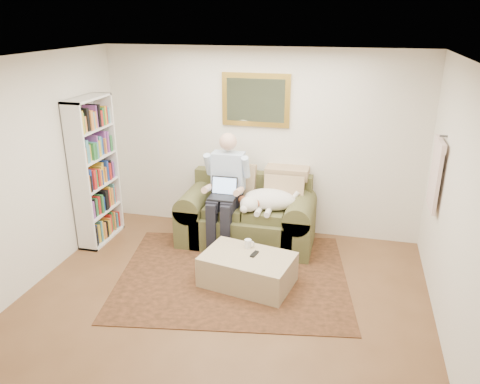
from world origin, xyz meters
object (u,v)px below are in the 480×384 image
at_px(seated_man, 225,193).
at_px(laptop, 223,192).
at_px(sleeping_dog, 270,199).
at_px(sofa, 247,221).
at_px(coffee_mug, 248,243).
at_px(bookshelf, 95,171).
at_px(ottoman, 248,270).

relative_size(seated_man, laptop, 4.33).
relative_size(laptop, sleeping_dog, 0.47).
height_order(sofa, laptop, laptop).
distance_m(laptop, sleeping_dog, 0.63).
xyz_separation_m(coffee_mug, bookshelf, (-2.24, 0.48, 0.58)).
bearing_deg(laptop, seated_man, 90.00).
bearing_deg(sleeping_dog, sofa, 164.26).
distance_m(sleeping_dog, ottoman, 1.12).
bearing_deg(laptop, bookshelf, -174.51).
bearing_deg(sleeping_dog, seated_man, -172.87).
distance_m(laptop, ottoman, 1.18).
bearing_deg(coffee_mug, laptop, 126.98).
relative_size(seated_man, coffee_mug, 15.32).
height_order(laptop, bookshelf, bookshelf).
height_order(sofa, sleeping_dog, sofa).
height_order(ottoman, bookshelf, bookshelf).
relative_size(sofa, laptop, 5.15).
bearing_deg(ottoman, bookshelf, 163.42).
bearing_deg(coffee_mug, sleeping_dog, 81.77).
bearing_deg(seated_man, laptop, -90.00).
relative_size(laptop, ottoman, 0.34).
distance_m(ottoman, coffee_mug, 0.32).
relative_size(seated_man, bookshelf, 0.77).
relative_size(sleeping_dog, bookshelf, 0.38).
height_order(seated_man, ottoman, seated_man).
height_order(sleeping_dog, ottoman, sleeping_dog).
distance_m(coffee_mug, bookshelf, 2.36).
bearing_deg(bookshelf, sleeping_dog, 7.60).
distance_m(sofa, sleeping_dog, 0.51).
bearing_deg(sleeping_dog, laptop, -166.36).
relative_size(coffee_mug, bookshelf, 0.05).
xyz_separation_m(ottoman, coffee_mug, (-0.04, 0.20, 0.24)).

